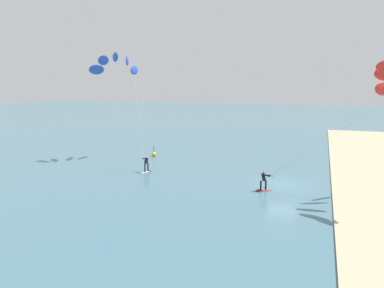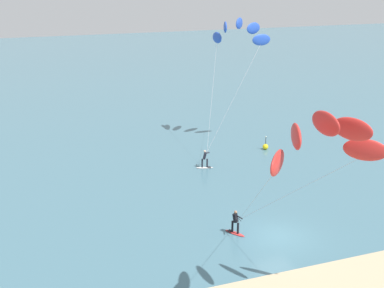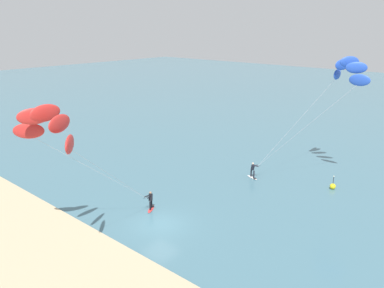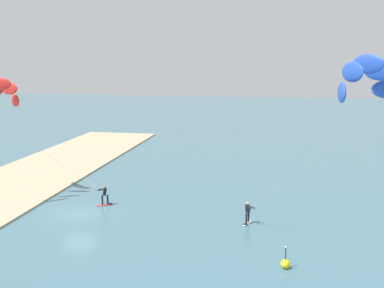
% 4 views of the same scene
% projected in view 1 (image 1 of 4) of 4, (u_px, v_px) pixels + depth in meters
% --- Properties ---
extents(ground_plane, '(240.00, 240.00, 0.00)m').
position_uv_depth(ground_plane, '(282.00, 184.00, 32.65)').
color(ground_plane, '#426B7A').
extents(kitesurfer_mid_water, '(9.62, 9.75, 12.34)m').
position_uv_depth(kitesurfer_mid_water, '(116.00, 67.00, 42.98)').
color(kitesurfer_mid_water, white).
rests_on(kitesurfer_mid_water, ground).
extents(marker_buoy, '(0.56, 0.56, 1.38)m').
position_uv_depth(marker_buoy, '(154.00, 154.00, 44.82)').
color(marker_buoy, yellow).
rests_on(marker_buoy, ground).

